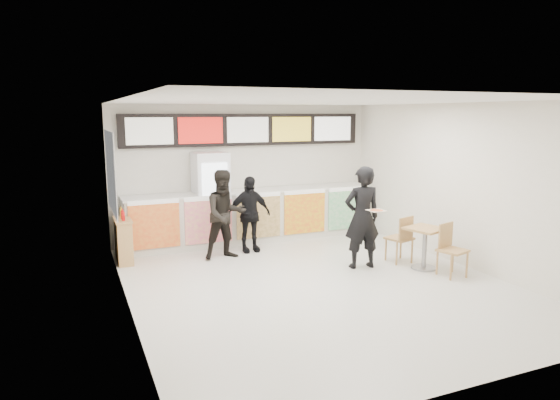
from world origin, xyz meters
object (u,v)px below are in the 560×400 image
drinks_fridge (211,199)px  customer_left (225,215)px  service_counter (253,215)px  condiment_ledge (124,240)px  customer_main (362,217)px  customer_mid (249,214)px  cafe_table (425,240)px

drinks_fridge → customer_left: drinks_fridge is taller
service_counter → condiment_ledge: size_ratio=5.51×
customer_main → customer_mid: bearing=-42.9°
drinks_fridge → cafe_table: size_ratio=1.24×
customer_left → customer_mid: size_ratio=1.12×
customer_mid → service_counter: bearing=64.5°
customer_mid → cafe_table: 3.48m
customer_left → customer_mid: bearing=22.1°
drinks_fridge → condiment_ledge: drinks_fridge is taller
customer_main → customer_left: 2.63m
customer_left → cafe_table: (3.14, -2.07, -0.34)m
customer_main → condiment_ledge: (-3.99, 2.04, -0.51)m
drinks_fridge → customer_main: (2.10, -2.64, -0.06)m
cafe_table → condiment_ledge: (-5.00, 2.56, -0.10)m
cafe_table → customer_main: bearing=135.9°
cafe_table → customer_mid: bearing=120.5°
service_counter → customer_left: bearing=-131.6°
customer_main → condiment_ledge: bearing=-20.0°
service_counter → customer_mid: 0.90m
service_counter → drinks_fridge: (-0.93, 0.02, 0.43)m
customer_mid → cafe_table: bearing=-43.3°
customer_main → cafe_table: bearing=160.0°
drinks_fridge → condiment_ledge: (-1.89, -0.60, -0.57)m
service_counter → customer_main: 2.89m
service_counter → cafe_table: (2.18, -3.14, -0.04)m
customer_main → cafe_table: customer_main is taller
service_counter → cafe_table: bearing=-55.2°
cafe_table → condiment_ledge: bearing=136.0°
service_counter → customer_mid: customer_mid is taller
customer_main → customer_left: size_ratio=1.08×
service_counter → drinks_fridge: size_ratio=2.78×
customer_mid → cafe_table: (2.55, -2.35, -0.25)m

